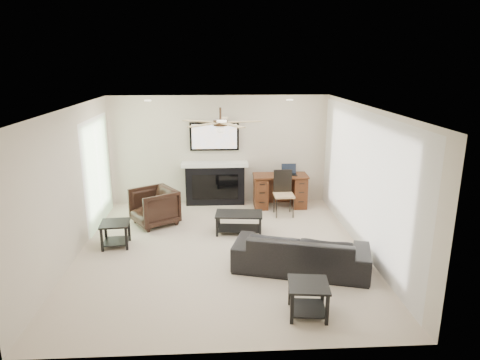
{
  "coord_description": "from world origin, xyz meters",
  "views": [
    {
      "loc": [
        -0.07,
        -6.95,
        3.22
      ],
      "look_at": [
        0.34,
        0.43,
        1.17
      ],
      "focal_mm": 32.0,
      "sensor_mm": 36.0,
      "label": 1
    }
  ],
  "objects_px": {
    "armchair": "(154,207)",
    "desk": "(280,191)",
    "coffee_table": "(239,223)",
    "sofa": "(301,252)",
    "fireplace_unit": "(215,164)"
  },
  "relations": [
    {
      "from": "sofa",
      "to": "desk",
      "type": "height_order",
      "value": "desk"
    },
    {
      "from": "desk",
      "to": "sofa",
      "type": "bearing_deg",
      "value": -92.17
    },
    {
      "from": "coffee_table",
      "to": "fireplace_unit",
      "type": "relative_size",
      "value": 0.47
    },
    {
      "from": "armchair",
      "to": "fireplace_unit",
      "type": "distance_m",
      "value": 1.84
    },
    {
      "from": "fireplace_unit",
      "to": "coffee_table",
      "type": "bearing_deg",
      "value": -75.48
    },
    {
      "from": "coffee_table",
      "to": "fireplace_unit",
      "type": "height_order",
      "value": "fireplace_unit"
    },
    {
      "from": "coffee_table",
      "to": "desk",
      "type": "xyz_separation_m",
      "value": [
        1.02,
        1.48,
        0.18
      ]
    },
    {
      "from": "sofa",
      "to": "fireplace_unit",
      "type": "xyz_separation_m",
      "value": [
        -1.36,
        3.37,
        0.65
      ]
    },
    {
      "from": "armchair",
      "to": "coffee_table",
      "type": "xyz_separation_m",
      "value": [
        1.7,
        -0.55,
        -0.17
      ]
    },
    {
      "from": "armchair",
      "to": "desk",
      "type": "bearing_deg",
      "value": 76.01
    },
    {
      "from": "armchair",
      "to": "sofa",
      "type": "bearing_deg",
      "value": 17.47
    },
    {
      "from": "fireplace_unit",
      "to": "sofa",
      "type": "bearing_deg",
      "value": -68.05
    },
    {
      "from": "sofa",
      "to": "fireplace_unit",
      "type": "distance_m",
      "value": 3.69
    },
    {
      "from": "coffee_table",
      "to": "desk",
      "type": "distance_m",
      "value": 1.81
    },
    {
      "from": "sofa",
      "to": "fireplace_unit",
      "type": "bearing_deg",
      "value": -52.04
    }
  ]
}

